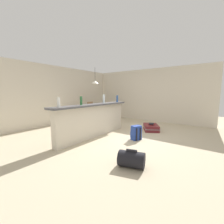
{
  "coord_description": "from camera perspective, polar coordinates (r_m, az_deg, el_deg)",
  "views": [
    {
      "loc": [
        -3.83,
        -2.71,
        1.38
      ],
      "look_at": [
        0.18,
        0.24,
        0.72
      ],
      "focal_mm": 23.53,
      "sensor_mm": 36.0,
      "label": 1
    }
  ],
  "objects": [
    {
      "name": "ground_plane",
      "position": [
        4.9,
        1.09,
        -9.09
      ],
      "size": [
        13.0,
        13.0,
        0.05
      ],
      "primitive_type": "cube",
      "color": "#BCAD8E"
    },
    {
      "name": "wall_back",
      "position": [
        6.92,
        -20.1,
        6.07
      ],
      "size": [
        6.6,
        0.1,
        2.5
      ],
      "primitive_type": "cube",
      "color": "beige",
      "rests_on": "ground_plane"
    },
    {
      "name": "dining_table",
      "position": [
        6.88,
        -6.13,
        1.44
      ],
      "size": [
        1.1,
        0.8,
        0.74
      ],
      "color": "#332319",
      "rests_on": "ground_plane"
    },
    {
      "name": "wall_right",
      "position": [
        7.51,
        12.86,
        6.43
      ],
      "size": [
        0.1,
        6.0,
        2.5
      ],
      "primitive_type": "cube",
      "color": "beige",
      "rests_on": "ground_plane"
    },
    {
      "name": "pendant_lamp",
      "position": [
        6.88,
        -6.58,
        11.44
      ],
      "size": [
        0.34,
        0.34,
        0.77
      ],
      "color": "black"
    },
    {
      "name": "bar_countertop",
      "position": [
        4.56,
        -7.13,
        2.78
      ],
      "size": [
        2.96,
        0.4,
        0.05
      ],
      "primitive_type": "cube",
      "color": "#4C4C51",
      "rests_on": "partition_half_wall"
    },
    {
      "name": "duffel_bag_black",
      "position": [
        2.89,
        7.59,
        -17.71
      ],
      "size": [
        0.42,
        0.54,
        0.34
      ],
      "color": "black",
      "rests_on": "ground_plane"
    },
    {
      "name": "bottle_clear",
      "position": [
        4.87,
        -3.2,
        5.14
      ],
      "size": [
        0.07,
        0.07,
        0.29
      ],
      "primitive_type": "cylinder",
      "color": "silver",
      "rests_on": "bar_countertop"
    },
    {
      "name": "book_stack",
      "position": [
        5.51,
        15.08,
        -4.52
      ],
      "size": [
        0.28,
        0.21,
        0.06
      ],
      "color": "#AD2D2D",
      "rests_on": "suitcase_flat_maroon"
    },
    {
      "name": "backpack_blue",
      "position": [
        4.41,
        9.32,
        -8.03
      ],
      "size": [
        0.33,
        0.31,
        0.42
      ],
      "color": "#233D93",
      "rests_on": "ground_plane"
    },
    {
      "name": "bottle_white",
      "position": [
        3.66,
        -20.04,
        3.5
      ],
      "size": [
        0.07,
        0.07,
        0.24
      ],
      "primitive_type": "cylinder",
      "color": "silver",
      "rests_on": "bar_countertop"
    },
    {
      "name": "suitcase_flat_maroon",
      "position": [
        5.56,
        14.91,
        -5.86
      ],
      "size": [
        0.88,
        0.78,
        0.22
      ],
      "color": "maroon",
      "rests_on": "ground_plane"
    },
    {
      "name": "dining_chair_far_side",
      "position": [
        7.28,
        -9.06,
        0.69
      ],
      "size": [
        0.46,
        0.46,
        0.93
      ],
      "color": "#9E754C",
      "rests_on": "ground_plane"
    },
    {
      "name": "bottle_green",
      "position": [
        4.29,
        -11.91,
        4.34
      ],
      "size": [
        0.07,
        0.07,
        0.24
      ],
      "primitive_type": "cylinder",
      "color": "#2D6B38",
      "rests_on": "bar_countertop"
    },
    {
      "name": "dining_chair_near_partition",
      "position": [
        6.47,
        -2.76,
        -0.08
      ],
      "size": [
        0.49,
        0.49,
        0.93
      ],
      "color": "#9E754C",
      "rests_on": "ground_plane"
    },
    {
      "name": "bottle_blue",
      "position": [
        5.48,
        2.02,
        5.2
      ],
      "size": [
        0.07,
        0.07,
        0.25
      ],
      "primitive_type": "cylinder",
      "color": "#284C89",
      "rests_on": "bar_countertop"
    },
    {
      "name": "partition_half_wall",
      "position": [
        4.63,
        -7.03,
        -3.56
      ],
      "size": [
        2.8,
        0.2,
        0.98
      ],
      "primitive_type": "cube",
      "color": "beige",
      "rests_on": "ground_plane"
    }
  ]
}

